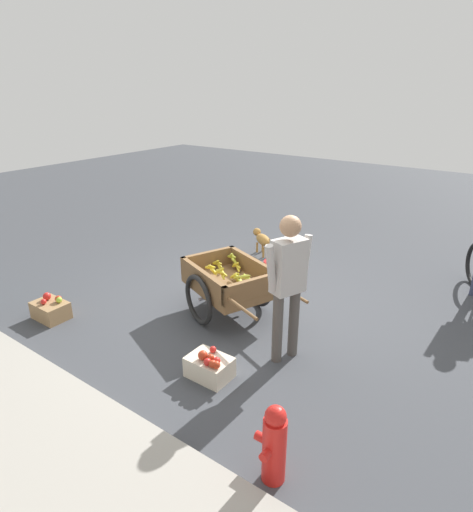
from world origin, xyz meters
The scene contains 8 objects.
ground_plane centered at (0.00, 0.00, 0.00)m, with size 24.00×24.00×0.00m, color #3D3F44.
fruit_cart centered at (0.01, 0.28, 0.44)m, with size 1.81×1.31×0.72m.
vendor_person centered at (-1.07, 0.70, 0.96)m, with size 0.31×0.58×1.61m.
dog centered at (0.80, -1.77, 0.27)m, with size 0.58×0.41×0.40m.
fire_hydrant centered at (-1.78, 2.11, 0.33)m, with size 0.25×0.25×0.67m.
plastic_bucket centered at (0.11, -0.98, 0.14)m, with size 0.27×0.27×0.29m, color #B21E1E.
apple_crate centered at (-0.62, 1.44, 0.13)m, with size 0.44×0.32×0.32m.
mixed_fruit_crate centered at (1.77, 1.69, 0.12)m, with size 0.44×0.32×0.32m.
Camera 1 is at (-2.96, 4.23, 2.78)m, focal length 30.24 mm.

